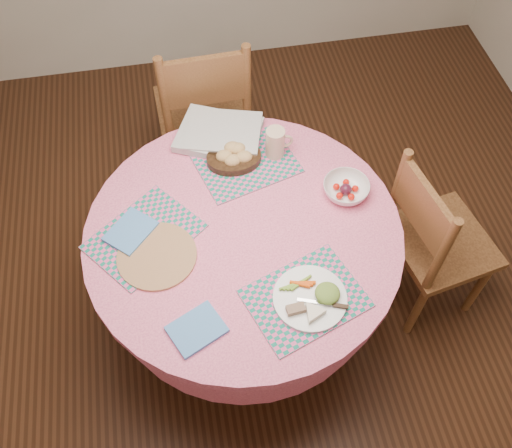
{
  "coord_description": "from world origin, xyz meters",
  "views": [
    {
      "loc": [
        -0.18,
        -1.23,
        2.57
      ],
      "look_at": [
        0.05,
        0.0,
        0.78
      ],
      "focal_mm": 40.0,
      "sensor_mm": 36.0,
      "label": 1
    }
  ],
  "objects_px": {
    "chair_right": "(433,240)",
    "fruit_bowl": "(346,189)",
    "wicker_trivet": "(157,256)",
    "bread_bowl": "(234,156)",
    "chair_back": "(205,112)",
    "dining_table": "(244,257)",
    "latte_mug": "(276,143)",
    "dinner_plate": "(312,298)"
  },
  "relations": [
    {
      "from": "chair_back",
      "to": "bread_bowl",
      "type": "xyz_separation_m",
      "value": [
        0.07,
        -0.55,
        0.26
      ]
    },
    {
      "from": "chair_right",
      "to": "dinner_plate",
      "type": "bearing_deg",
      "value": 105.94
    },
    {
      "from": "fruit_bowl",
      "to": "bread_bowl",
      "type": "bearing_deg",
      "value": 148.88
    },
    {
      "from": "wicker_trivet",
      "to": "bread_bowl",
      "type": "height_order",
      "value": "bread_bowl"
    },
    {
      "from": "dinner_plate",
      "to": "bread_bowl",
      "type": "distance_m",
      "value": 0.72
    },
    {
      "from": "chair_right",
      "to": "chair_back",
      "type": "xyz_separation_m",
      "value": [
        -0.88,
        0.93,
        0.04
      ]
    },
    {
      "from": "chair_right",
      "to": "chair_back",
      "type": "bearing_deg",
      "value": 33.0
    },
    {
      "from": "wicker_trivet",
      "to": "bread_bowl",
      "type": "distance_m",
      "value": 0.55
    },
    {
      "from": "chair_right",
      "to": "latte_mug",
      "type": "relative_size",
      "value": 6.9
    },
    {
      "from": "dining_table",
      "to": "chair_right",
      "type": "xyz_separation_m",
      "value": [
        0.84,
        -0.02,
        -0.07
      ]
    },
    {
      "from": "dining_table",
      "to": "fruit_bowl",
      "type": "height_order",
      "value": "fruit_bowl"
    },
    {
      "from": "bread_bowl",
      "to": "latte_mug",
      "type": "bearing_deg",
      "value": 2.89
    },
    {
      "from": "chair_back",
      "to": "dinner_plate",
      "type": "distance_m",
      "value": 1.3
    },
    {
      "from": "dining_table",
      "to": "dinner_plate",
      "type": "xyz_separation_m",
      "value": [
        0.19,
        -0.35,
        0.22
      ]
    },
    {
      "from": "chair_right",
      "to": "fruit_bowl",
      "type": "bearing_deg",
      "value": 62.01
    },
    {
      "from": "dinner_plate",
      "to": "latte_mug",
      "type": "distance_m",
      "value": 0.71
    },
    {
      "from": "wicker_trivet",
      "to": "latte_mug",
      "type": "height_order",
      "value": "latte_mug"
    },
    {
      "from": "wicker_trivet",
      "to": "bread_bowl",
      "type": "bearing_deg",
      "value": 48.79
    },
    {
      "from": "chair_right",
      "to": "dining_table",
      "type": "bearing_deg",
      "value": 77.91
    },
    {
      "from": "dining_table",
      "to": "latte_mug",
      "type": "distance_m",
      "value": 0.49
    },
    {
      "from": "chair_right",
      "to": "wicker_trivet",
      "type": "height_order",
      "value": "chair_right"
    },
    {
      "from": "wicker_trivet",
      "to": "latte_mug",
      "type": "bearing_deg",
      "value": 37.94
    },
    {
      "from": "wicker_trivet",
      "to": "chair_right",
      "type": "bearing_deg",
      "value": 1.73
    },
    {
      "from": "bread_bowl",
      "to": "latte_mug",
      "type": "height_order",
      "value": "latte_mug"
    },
    {
      "from": "bread_bowl",
      "to": "dining_table",
      "type": "bearing_deg",
      "value": -93.59
    },
    {
      "from": "dining_table",
      "to": "wicker_trivet",
      "type": "xyz_separation_m",
      "value": [
        -0.34,
        -0.06,
        0.2
      ]
    },
    {
      "from": "fruit_bowl",
      "to": "dining_table",
      "type": "bearing_deg",
      "value": -166.72
    },
    {
      "from": "wicker_trivet",
      "to": "fruit_bowl",
      "type": "bearing_deg",
      "value": 11.78
    },
    {
      "from": "dining_table",
      "to": "fruit_bowl",
      "type": "relative_size",
      "value": 5.03
    },
    {
      "from": "chair_back",
      "to": "fruit_bowl",
      "type": "height_order",
      "value": "chair_back"
    },
    {
      "from": "dining_table",
      "to": "bread_bowl",
      "type": "distance_m",
      "value": 0.42
    },
    {
      "from": "chair_back",
      "to": "bread_bowl",
      "type": "bearing_deg",
      "value": 94.72
    },
    {
      "from": "dining_table",
      "to": "chair_back",
      "type": "height_order",
      "value": "chair_back"
    },
    {
      "from": "bread_bowl",
      "to": "fruit_bowl",
      "type": "height_order",
      "value": "bread_bowl"
    },
    {
      "from": "dining_table",
      "to": "dinner_plate",
      "type": "height_order",
      "value": "dinner_plate"
    },
    {
      "from": "chair_right",
      "to": "fruit_bowl",
      "type": "distance_m",
      "value": 0.51
    },
    {
      "from": "wicker_trivet",
      "to": "dining_table",
      "type": "bearing_deg",
      "value": 9.82
    },
    {
      "from": "latte_mug",
      "to": "chair_back",
      "type": "bearing_deg",
      "value": 114.41
    },
    {
      "from": "chair_back",
      "to": "wicker_trivet",
      "type": "xyz_separation_m",
      "value": [
        -0.29,
        -0.97,
        0.23
      ]
    },
    {
      "from": "dining_table",
      "to": "chair_right",
      "type": "relative_size",
      "value": 1.34
    },
    {
      "from": "dinner_plate",
      "to": "chair_back",
      "type": "bearing_deg",
      "value": 100.62
    },
    {
      "from": "dinner_plate",
      "to": "latte_mug",
      "type": "relative_size",
      "value": 1.97
    }
  ]
}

